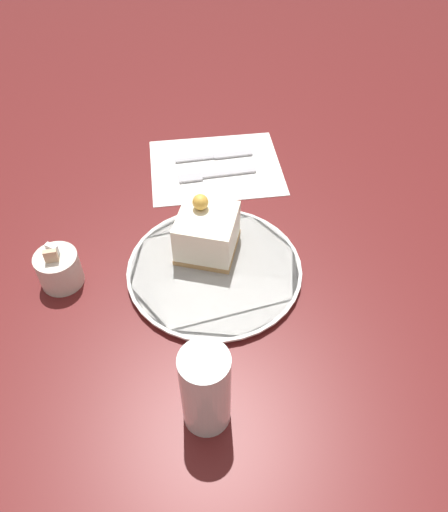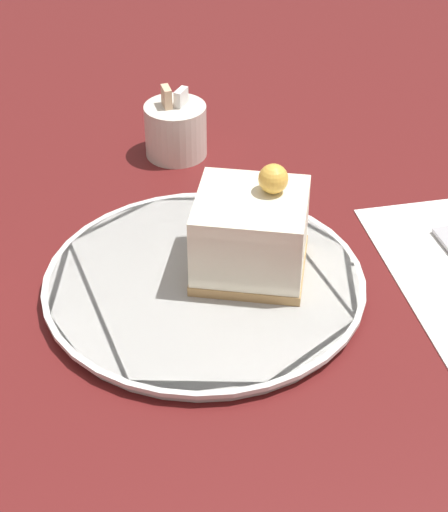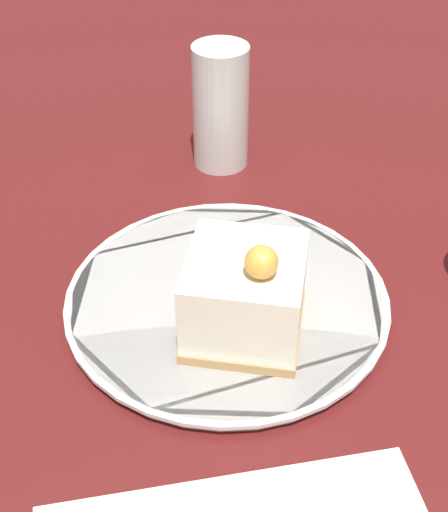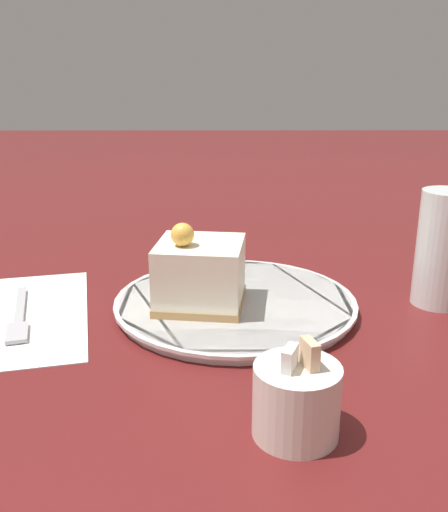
{
  "view_description": "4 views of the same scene",
  "coord_description": "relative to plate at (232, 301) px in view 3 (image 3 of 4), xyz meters",
  "views": [
    {
      "loc": [
        -0.53,
        -0.08,
        0.63
      ],
      "look_at": [
        -0.0,
        -0.03,
        0.05
      ],
      "focal_mm": 35.0,
      "sensor_mm": 36.0,
      "label": 1
    },
    {
      "loc": [
        0.03,
        -0.61,
        0.48
      ],
      "look_at": [
        0.02,
        -0.02,
        0.04
      ],
      "focal_mm": 60.0,
      "sensor_mm": 36.0,
      "label": 2
    },
    {
      "loc": [
        0.46,
        -0.0,
        0.43
      ],
      "look_at": [
        -0.02,
        -0.02,
        0.04
      ],
      "focal_mm": 50.0,
      "sensor_mm": 36.0,
      "label": 3
    },
    {
      "loc": [
        0.02,
        0.61,
        0.27
      ],
      "look_at": [
        0.01,
        -0.03,
        0.06
      ],
      "focal_mm": 40.0,
      "sensor_mm": 36.0,
      "label": 4
    }
  ],
  "objects": [
    {
      "name": "drinking_glass",
      "position": [
        -0.25,
        -0.02,
        0.06
      ],
      "size": [
        0.06,
        0.06,
        0.14
      ],
      "color": "silver",
      "rests_on": "ground_plane"
    },
    {
      "name": "ground_plane",
      "position": [
        -0.0,
        0.02,
        -0.01
      ],
      "size": [
        4.0,
        4.0,
        0.0
      ],
      "primitive_type": "plane",
      "color": "#5B1919"
    },
    {
      "name": "cake_slice",
      "position": [
        0.04,
        0.02,
        0.04
      ],
      "size": [
        0.11,
        0.11,
        0.1
      ],
      "rotation": [
        0.0,
        0.0,
        -0.12
      ],
      "color": "#AD8451",
      "rests_on": "plate"
    },
    {
      "name": "plate",
      "position": [
        0.0,
        0.0,
        0.0
      ],
      "size": [
        0.28,
        0.28,
        0.01
      ],
      "color": "silver",
      "rests_on": "ground_plane"
    }
  ]
}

